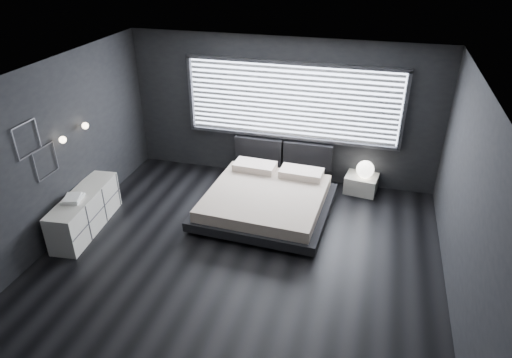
# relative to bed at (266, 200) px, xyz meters

# --- Properties ---
(room) EXTENTS (6.04, 6.00, 2.80)m
(room) POSITION_rel_bed_xyz_m (-0.07, -1.28, 1.13)
(room) COLOR black
(room) RESTS_ON ground
(window) EXTENTS (4.14, 0.09, 1.52)m
(window) POSITION_rel_bed_xyz_m (0.13, 1.42, 1.34)
(window) COLOR white
(window) RESTS_ON ground
(headboard) EXTENTS (1.96, 0.16, 0.52)m
(headboard) POSITION_rel_bed_xyz_m (-0.00, 1.36, 0.30)
(headboard) COLOR black
(headboard) RESTS_ON ground
(sconce_near) EXTENTS (0.18, 0.11, 0.11)m
(sconce_near) POSITION_rel_bed_xyz_m (-2.95, -1.23, 1.33)
(sconce_near) COLOR silver
(sconce_near) RESTS_ON ground
(sconce_far) EXTENTS (0.18, 0.11, 0.11)m
(sconce_far) POSITION_rel_bed_xyz_m (-2.95, -0.63, 1.33)
(sconce_far) COLOR silver
(sconce_far) RESTS_ON ground
(wall_art_upper) EXTENTS (0.01, 0.48, 0.48)m
(wall_art_upper) POSITION_rel_bed_xyz_m (-3.04, -1.83, 1.58)
(wall_art_upper) COLOR #47474C
(wall_art_upper) RESTS_ON ground
(wall_art_lower) EXTENTS (0.01, 0.48, 0.48)m
(wall_art_lower) POSITION_rel_bed_xyz_m (-3.04, -1.58, 1.11)
(wall_art_lower) COLOR #47474C
(wall_art_lower) RESTS_ON ground
(bed) EXTENTS (2.31, 2.21, 0.57)m
(bed) POSITION_rel_bed_xyz_m (0.00, 0.00, 0.00)
(bed) COLOR black
(bed) RESTS_ON ground
(nightstand) EXTENTS (0.65, 0.56, 0.34)m
(nightstand) POSITION_rel_bed_xyz_m (1.58, 1.22, -0.09)
(nightstand) COLOR silver
(nightstand) RESTS_ON ground
(orb_lamp) EXTENTS (0.33, 0.33, 0.33)m
(orb_lamp) POSITION_rel_bed_xyz_m (1.62, 1.18, 0.24)
(orb_lamp) COLOR white
(orb_lamp) RESTS_ON nightstand
(dresser) EXTENTS (0.62, 1.69, 0.66)m
(dresser) POSITION_rel_bed_xyz_m (-2.79, -1.25, 0.06)
(dresser) COLOR silver
(dresser) RESTS_ON ground
(book_stack) EXTENTS (0.35, 0.41, 0.07)m
(book_stack) POSITION_rel_bed_xyz_m (-2.82, -1.45, 0.43)
(book_stack) COLOR white
(book_stack) RESTS_ON dresser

